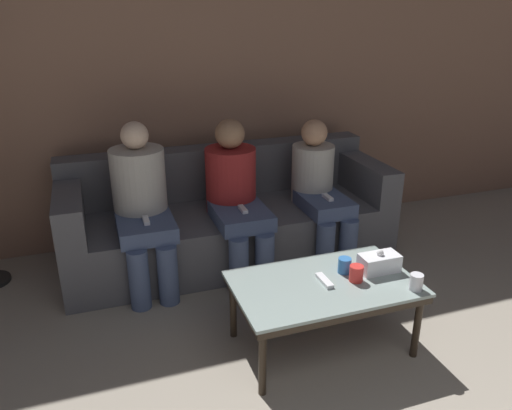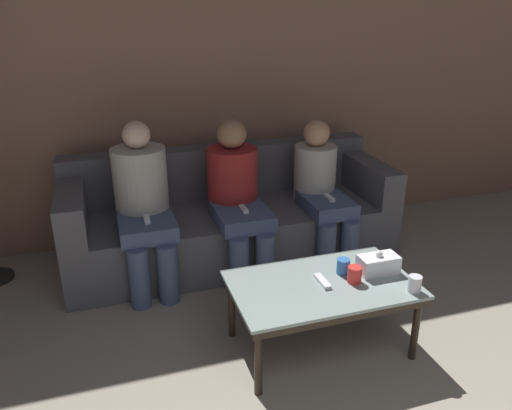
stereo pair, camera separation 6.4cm
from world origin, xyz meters
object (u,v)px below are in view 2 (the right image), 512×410
at_px(seated_person_left_end, 143,200).
at_px(seated_person_mid_right, 321,188).
at_px(game_remote, 322,281).
at_px(couch, 230,218).
at_px(seated_person_mid_left, 237,193).
at_px(cup_near_left, 343,266).
at_px(coffee_table, 322,290).
at_px(cup_far_center, 355,275).
at_px(tissue_box, 378,264).
at_px(cup_near_right, 415,284).

relative_size(seated_person_left_end, seated_person_mid_right, 1.07).
bearing_deg(game_remote, couch, 98.18).
distance_m(couch, seated_person_mid_left, 0.35).
bearing_deg(seated_person_mid_left, cup_near_left, -71.40).
bearing_deg(seated_person_mid_left, game_remote, -80.21).
bearing_deg(coffee_table, couch, 98.18).
relative_size(game_remote, seated_person_left_end, 0.14).
distance_m(game_remote, seated_person_mid_left, 1.07).
bearing_deg(coffee_table, seated_person_left_end, 127.70).
distance_m(cup_near_left, cup_far_center, 0.10).
bearing_deg(tissue_box, cup_near_left, 165.89).
distance_m(cup_far_center, seated_person_mid_left, 1.15).
relative_size(cup_near_right, game_remote, 0.59).
xyz_separation_m(cup_near_left, seated_person_left_end, (-0.97, 1.00, 0.14)).
height_order(seated_person_left_end, seated_person_mid_left, seated_person_left_end).
relative_size(coffee_table, cup_near_left, 11.31).
xyz_separation_m(coffee_table, seated_person_mid_right, (0.46, 1.03, 0.17)).
bearing_deg(cup_near_left, seated_person_left_end, 134.15).
bearing_deg(seated_person_mid_right, cup_near_right, -91.90).
relative_size(cup_near_left, game_remote, 0.58).
distance_m(couch, game_remote, 1.28).
relative_size(coffee_table, seated_person_left_end, 0.89).
bearing_deg(cup_near_right, game_remote, 151.99).
bearing_deg(seated_person_left_end, seated_person_mid_right, -1.25).
distance_m(cup_near_right, game_remote, 0.47).
xyz_separation_m(cup_near_left, seated_person_mid_right, (0.31, 0.97, 0.09)).
bearing_deg(seated_person_mid_left, seated_person_left_end, 178.70).
height_order(cup_near_left, seated_person_mid_right, seated_person_mid_right).
relative_size(cup_far_center, game_remote, 0.60).
bearing_deg(cup_far_center, cup_near_right, -35.67).
distance_m(couch, tissue_box, 1.36).
height_order(couch, tissue_box, couch).
relative_size(couch, coffee_table, 2.42).
relative_size(coffee_table, cup_far_center, 10.94).
bearing_deg(seated_person_mid_left, tissue_box, -63.24).
distance_m(cup_near_right, tissue_box, 0.25).
xyz_separation_m(game_remote, seated_person_mid_right, (0.46, 1.03, 0.12)).
bearing_deg(cup_far_center, coffee_table, 165.84).
relative_size(cup_near_right, cup_far_center, 0.98).
xyz_separation_m(cup_near_right, seated_person_left_end, (-1.24, 1.28, 0.13)).
relative_size(cup_near_right, seated_person_mid_left, 0.08).
distance_m(cup_far_center, seated_person_left_end, 1.49).
bearing_deg(cup_near_right, couch, 112.02).
height_order(cup_near_left, cup_near_right, cup_near_right).
bearing_deg(cup_near_right, cup_near_left, 133.30).
distance_m(couch, seated_person_left_end, 0.73).
bearing_deg(couch, cup_far_center, -75.03).
xyz_separation_m(cup_near_right, tissue_box, (-0.08, 0.23, 0.01)).
distance_m(couch, seated_person_mid_right, 0.72).
bearing_deg(seated_person_mid_left, cup_far_center, -72.31).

